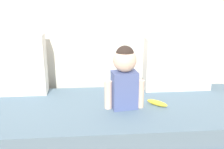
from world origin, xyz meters
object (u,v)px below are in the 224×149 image
Objects in this scene: couch at (101,130)px; throw_pillow_left at (15,65)px; banana at (157,103)px; throw_pillow_right at (178,64)px; toddler at (125,75)px.

couch is 4.99× the size of throw_pillow_left.
throw_pillow_left is 2.94× the size of banana.
couch is 0.87m from throw_pillow_right.
throw_pillow_left is 0.93m from toddler.
throw_pillow_right is at bearing 0.00° from throw_pillow_left.
banana is at bearing 3.33° from toddler.
banana is (1.11, -0.34, -0.23)m from throw_pillow_left.
banana is at bearing -2.12° from couch.
throw_pillow_left is 1.07× the size of toddler.
throw_pillow_right is (1.37, 0.00, -0.02)m from throw_pillow_left.
throw_pillow_right is at bearing 35.23° from toddler.
couch is at bearing -154.37° from throw_pillow_right.
throw_pillow_left is at bearing 180.00° from throw_pillow_right.
throw_pillow_left reaches higher than banana.
throw_pillow_left is at bearing 154.37° from couch.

